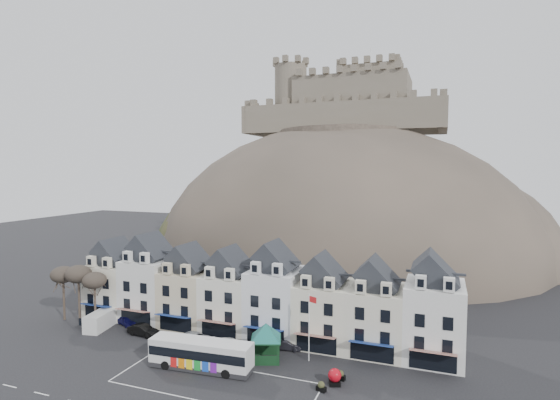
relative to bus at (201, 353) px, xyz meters
The scene contains 21 objects.
ground 4.15m from the bus, 72.98° to the right, with size 300.00×300.00×0.00m, color black.
coach_bay_markings 4.27m from the bus, 36.56° to the right, with size 22.00×7.50×0.01m, color silver.
townhouse_terrace 12.95m from the bus, 84.36° to the left, with size 54.40×9.35×11.80m.
castle_hill 65.48m from the bus, 87.96° to the left, with size 100.00×76.00×68.00m.
castle 81.93m from the bus, 88.74° to the left, with size 50.20×22.20×22.00m.
tree_left_far 29.21m from the bus, 165.99° to the left, with size 3.61×3.61×8.24m.
tree_left_mid 26.42m from the bus, 164.38° to the left, with size 3.78×3.78×8.64m.
tree_left_near 23.47m from the bus, 162.37° to the left, with size 3.43×3.43×7.84m.
bus is the anchor object (origin of this frame).
bus_shelter 7.90m from the bus, 38.10° to the left, with size 6.70×6.70×4.53m.
red_buoy 15.33m from the bus, ahead, with size 1.51×1.51×1.75m.
flagpole 13.03m from the bus, 29.77° to the left, with size 1.09×0.55×8.20m.
white_van 20.97m from the bus, 163.47° to the left, with size 3.17×5.55×2.39m.
planter_west 14.27m from the bus, ahead, with size 1.14×0.81×1.03m.
planter_east 15.88m from the bus, 11.17° to the left, with size 1.14×0.75×1.07m.
car_navy 19.57m from the bus, 154.32° to the left, with size 1.49×3.71×1.26m, color #0F0E48.
car_black 14.03m from the bus, 154.75° to the left, with size 1.59×4.56×1.50m, color black.
car_silver 8.05m from the bus, 124.61° to the left, with size 2.08×4.43×1.25m, color silver.
car_white 6.12m from the bus, 83.47° to the left, with size 1.98×4.87×1.41m, color white.
car_maroon 6.38m from the bus, 72.49° to the left, with size 1.45×3.61×1.23m, color #62050E.
car_charcoal 11.33m from the bus, 48.75° to the left, with size 1.30×3.71×1.22m, color black.
Camera 1 is at (24.35, -38.68, 23.01)m, focal length 28.00 mm.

